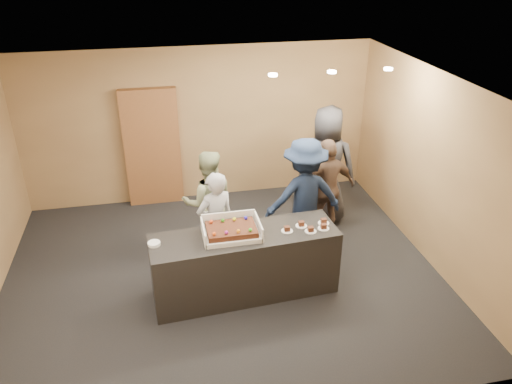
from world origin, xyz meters
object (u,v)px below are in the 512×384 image
Objects in this scene: storage_cabinet at (152,148)px; person_sage_man at (208,202)px; plate_stack at (154,244)px; person_server_grey at (216,223)px; person_brown_extra at (327,189)px; cake_box at (231,232)px; person_dark_suit at (326,165)px; serving_counter at (245,264)px; sheet_cake at (231,229)px; person_navy_man at (304,196)px.

storage_cabinet is 1.30× the size of person_sage_man.
person_sage_man is (0.80, 1.16, -0.12)m from plate_stack.
person_server_grey is (0.83, 0.60, -0.16)m from plate_stack.
plate_stack is at bearing 11.55° from person_brown_extra.
cake_box is 0.37× the size of person_dark_suit.
person_dark_suit reaches higher than person_brown_extra.
person_brown_extra is at bearing -178.01° from person_sage_man.
serving_counter is 1.51× the size of person_sage_man.
person_sage_man is (-0.16, 1.15, -0.20)m from sheet_cake.
storage_cabinet is 3.08m from person_brown_extra.
storage_cabinet reaches higher than cake_box.
cake_box is at bearing 73.08° from person_dark_suit.
serving_counter is at bearing 106.23° from person_sage_man.
storage_cabinet is at bearing 107.57° from sheet_cake.
person_dark_suit is (1.95, 1.09, 0.22)m from person_server_grey.
cake_box reaches higher than plate_stack.
sheet_cake is at bearing 98.34° from person_sage_man.
plate_stack is at bearing 55.85° from person_sage_man.
plate_stack is 1.04m from person_server_grey.
sheet_cake is 1.49m from person_navy_man.
sheet_cake is at bearing 32.63° from person_navy_man.
serving_counter is 1.96m from person_brown_extra.
serving_counter is 0.72m from person_server_grey.
person_server_grey is 1.37m from person_navy_man.
person_dark_suit is (1.82, 1.68, -0.02)m from sheet_cake.
serving_counter is 0.57m from sheet_cake.
person_navy_man is (2.17, 0.87, -0.03)m from plate_stack.
person_navy_man is at bearing 35.62° from serving_counter.
serving_counter is 3.34× the size of cake_box.
serving_counter is 3.10m from storage_cabinet.
sheet_cake is at bearing 73.52° from person_dark_suit.
storage_cabinet is at bearing 106.62° from serving_counter.
plate_stack is (-1.13, -0.01, 0.47)m from serving_counter.
person_dark_suit is (1.66, 1.68, 0.53)m from serving_counter.
sheet_cake is 0.96m from plate_stack.
storage_cabinet is 13.38× the size of plate_stack.
sheet_cake is at bearing 0.54° from plate_stack.
person_sage_man is 1.84m from person_brown_extra.
storage_cabinet is 2.86m from plate_stack.
person_dark_suit is at bearing -119.24° from person_brown_extra.
person_sage_man is at bearing -66.33° from storage_cabinet.
storage_cabinet reaches higher than person_brown_extra.
person_dark_suit is (2.78, 1.69, 0.06)m from plate_stack.
plate_stack is at bearing 14.92° from person_server_grey.
serving_counter is at bearing 0.00° from sheet_cake.
person_dark_suit reaches higher than person_server_grey.
person_sage_man is 0.99× the size of person_brown_extra.
person_server_grey is at bearing 93.72° from person_sage_man.
storage_cabinet is 1.29× the size of person_brown_extra.
storage_cabinet is 2.97m from person_dark_suit.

